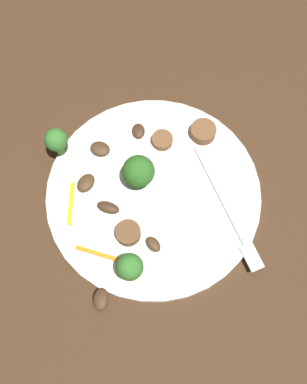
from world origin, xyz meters
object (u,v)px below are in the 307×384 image
at_px(fork, 231,215).
at_px(mushroom_3, 153,244).
at_px(sausage_slice_0, 162,140).
at_px(pepper_strip_0, 97,253).
at_px(mushroom_5, 100,149).
at_px(broccoli_floret_2, 56,141).
at_px(sausage_slice_2, 128,233).
at_px(broccoli_floret_0, 130,267).
at_px(broccoli_floret_1, 138,171).
at_px(plate, 154,194).
at_px(mushroom_2, 101,299).
at_px(mushroom_0, 86,183).
at_px(mushroom_1, 138,131).
at_px(pepper_strip_1, 71,204).
at_px(mushroom_4, 108,207).
at_px(sausage_slice_1, 203,132).

relative_size(fork, mushroom_3, 8.05).
bearing_deg(sausage_slice_0, pepper_strip_0, -44.41).
bearing_deg(pepper_strip_0, mushroom_5, 164.05).
height_order(broccoli_floret_2, sausage_slice_2, broccoli_floret_2).
xyz_separation_m(broccoli_floret_0, mushroom_5, (-0.17, 0.01, -0.03)).
bearing_deg(mushroom_3, mushroom_5, -168.18).
distance_m(broccoli_floret_1, sausage_slice_0, 0.07).
height_order(fork, broccoli_floret_0, broccoli_floret_0).
bearing_deg(pepper_strip_0, fork, 89.79).
bearing_deg(sausage_slice_0, mushroom_5, -97.99).
distance_m(broccoli_floret_2, sausage_slice_2, 0.15).
height_order(plate, mushroom_2, mushroom_2).
distance_m(mushroom_0, pepper_strip_0, 0.09).
xyz_separation_m(broccoli_floret_0, sausage_slice_0, (-0.16, 0.09, -0.02)).
height_order(broccoli_floret_0, mushroom_1, broccoli_floret_0).
xyz_separation_m(mushroom_3, pepper_strip_1, (-0.08, -0.09, -0.00)).
relative_size(fork, broccoli_floret_2, 3.64).
distance_m(broccoli_floret_2, sausage_slice_0, 0.14).
bearing_deg(pepper_strip_0, broccoli_floret_0, 45.10).
distance_m(mushroom_1, mushroom_4, 0.12).
bearing_deg(mushroom_1, mushroom_0, -57.67).
bearing_deg(sausage_slice_1, mushroom_5, -96.65).
bearing_deg(pepper_strip_1, broccoli_floret_2, 177.27).
xyz_separation_m(fork, mushroom_2, (0.06, -0.18, 0.00)).
xyz_separation_m(sausage_slice_2, pepper_strip_0, (0.01, -0.04, -0.00)).
bearing_deg(broccoli_floret_0, broccoli_floret_1, 159.28).
bearing_deg(pepper_strip_1, pepper_strip_0, 12.40).
distance_m(broccoli_floret_0, mushroom_2, 0.05).
xyz_separation_m(fork, broccoli_floret_1, (-0.08, -0.10, 0.03)).
bearing_deg(sausage_slice_1, pepper_strip_0, -56.04).
bearing_deg(fork, pepper_strip_0, -96.34).
relative_size(broccoli_floret_2, sausage_slice_1, 1.42).
relative_size(mushroom_3, pepper_strip_1, 0.39).
bearing_deg(sausage_slice_2, fork, 84.22).
bearing_deg(broccoli_floret_2, pepper_strip_0, 4.68).
height_order(sausage_slice_2, pepper_strip_1, sausage_slice_2).
bearing_deg(mushroom_0, sausage_slice_0, 105.45).
bearing_deg(sausage_slice_0, mushroom_4, -52.47).
height_order(broccoli_floret_1, broccoli_floret_2, broccoli_floret_1).
bearing_deg(broccoli_floret_1, broccoli_floret_0, -20.72).
height_order(sausage_slice_1, sausage_slice_2, same).
bearing_deg(broccoli_floret_1, mushroom_0, -101.96).
distance_m(sausage_slice_0, sausage_slice_2, 0.14).
xyz_separation_m(mushroom_0, mushroom_5, (-0.04, 0.03, -0.00)).
bearing_deg(broccoli_floret_1, fork, 50.69).
bearing_deg(sausage_slice_0, plate, -25.80).
bearing_deg(mushroom_5, sausage_slice_1, 83.35).
relative_size(fork, broccoli_floret_1, 3.57).
distance_m(broccoli_floret_0, sausage_slice_2, 0.05).
bearing_deg(mushroom_2, mushroom_5, 166.10).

